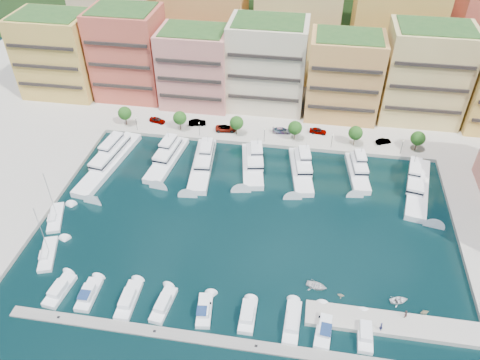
{
  "coord_description": "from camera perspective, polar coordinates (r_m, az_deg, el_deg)",
  "views": [
    {
      "loc": [
        10.41,
        -74.43,
        72.4
      ],
      "look_at": [
        -2.82,
        7.38,
        6.0
      ],
      "focal_mm": 35.0,
      "sensor_mm": 36.0,
      "label": 1
    }
  ],
  "objects": [
    {
      "name": "backblock_1",
      "position": [
        162.69,
        -4.18,
        18.32
      ],
      "size": [
        26.0,
        18.0,
        30.0
      ],
      "primitive_type": "cube",
      "color": "tan",
      "rests_on": "north_quay"
    },
    {
      "name": "tree_3",
      "position": [
        127.41,
        6.74,
        6.34
      ],
      "size": [
        3.8,
        3.8,
        5.65
      ],
      "color": "#473323",
      "rests_on": "north_quay"
    },
    {
      "name": "cruiser_8",
      "position": [
        88.57,
        14.97,
        -17.55
      ],
      "size": [
        2.73,
        8.02,
        2.55
      ],
      "color": "white",
      "rests_on": "ground"
    },
    {
      "name": "cruiser_5",
      "position": [
        87.71,
        0.94,
        -16.31
      ],
      "size": [
        2.75,
        7.06,
        2.55
      ],
      "color": "white",
      "rests_on": "ground"
    },
    {
      "name": "person_1",
      "position": [
        91.26,
        19.49,
        -15.15
      ],
      "size": [
        1.06,
        1.05,
        1.73
      ],
      "primitive_type": "imported",
      "rotation": [
        0.0,
        0.0,
        3.88
      ],
      "color": "#4A2F2C",
      "rests_on": "finger_pier"
    },
    {
      "name": "south_pontoon",
      "position": [
        86.0,
        -4.33,
        -18.82
      ],
      "size": [
        72.0,
        2.2,
        0.35
      ],
      "primitive_type": "cube",
      "color": "gray",
      "rests_on": "ground"
    },
    {
      "name": "cruiser_2",
      "position": [
        92.16,
        -13.43,
        -14.07
      ],
      "size": [
        2.92,
        8.78,
        2.55
      ],
      "color": "white",
      "rests_on": "ground"
    },
    {
      "name": "tree_5",
      "position": [
        130.78,
        20.88,
        4.77
      ],
      "size": [
        3.8,
        3.8,
        5.65
      ],
      "color": "#473323",
      "rests_on": "north_quay"
    },
    {
      "name": "car_3",
      "position": [
        131.56,
        5.09,
        6.05
      ],
      "size": [
        5.3,
        2.63,
        1.48
      ],
      "primitive_type": "imported",
      "rotation": [
        0.0,
        0.0,
        1.68
      ],
      "color": "gray",
      "rests_on": "north_quay"
    },
    {
      "name": "person_0",
      "position": [
        88.28,
        16.82,
        -16.72
      ],
      "size": [
        0.67,
        0.82,
        1.95
      ],
      "primitive_type": "imported",
      "rotation": [
        0.0,
        0.0,
        1.91
      ],
      "color": "#282B51",
      "rests_on": "finger_pier"
    },
    {
      "name": "cruiser_0",
      "position": [
        97.36,
        -21.15,
        -12.48
      ],
      "size": [
        3.69,
        8.1,
        2.55
      ],
      "color": "white",
      "rests_on": "ground"
    },
    {
      "name": "tender_3",
      "position": [
        94.56,
        21.59,
        -14.74
      ],
      "size": [
        2.16,
        2.02,
        0.92
      ],
      "primitive_type": "imported",
      "rotation": [
        0.0,
        0.0,
        1.93
      ],
      "color": "beige",
      "rests_on": "ground"
    },
    {
      "name": "sailboat_1",
      "position": [
        112.83,
        -21.56,
        -4.34
      ],
      "size": [
        5.8,
        9.81,
        13.2
      ],
      "color": "white",
      "rests_on": "ground"
    },
    {
      "name": "finger_pier",
      "position": [
        91.52,
        18.42,
        -16.57
      ],
      "size": [
        32.0,
        5.0,
        2.0
      ],
      "primitive_type": "cube",
      "color": "#9E998E",
      "rests_on": "ground"
    },
    {
      "name": "yacht_6",
      "position": [
        120.38,
        20.83,
        -0.52
      ],
      "size": [
        8.68,
        23.59,
        7.3
      ],
      "color": "white",
      "rests_on": "ground"
    },
    {
      "name": "cruiser_7",
      "position": [
        87.7,
        10.23,
        -17.25
      ],
      "size": [
        3.6,
        9.13,
        2.66
      ],
      "color": "white",
      "rests_on": "ground"
    },
    {
      "name": "tree_0",
      "position": [
        137.0,
        -13.87,
        7.91
      ],
      "size": [
        3.8,
        3.8,
        5.65
      ],
      "color": "#473323",
      "rests_on": "north_quay"
    },
    {
      "name": "backblock_0",
      "position": [
        171.73,
        -14.53,
        18.37
      ],
      "size": [
        26.0,
        18.0,
        30.0
      ],
      "primitive_type": "cube",
      "color": "beige",
      "rests_on": "north_quay"
    },
    {
      "name": "sailboat_0",
      "position": [
        105.05,
        -22.37,
        -8.42
      ],
      "size": [
        5.63,
        9.83,
        13.2
      ],
      "color": "white",
      "rests_on": "ground"
    },
    {
      "name": "lamppost_4",
      "position": [
        128.52,
        19.18,
        4.07
      ],
      "size": [
        0.3,
        0.3,
        4.2
      ],
      "color": "black",
      "rests_on": "north_quay"
    },
    {
      "name": "car_4",
      "position": [
        132.57,
        9.48,
        5.95
      ],
      "size": [
        4.85,
        2.27,
        1.6
      ],
      "primitive_type": "imported",
      "rotation": [
        0.0,
        0.0,
        1.49
      ],
      "color": "gray",
      "rests_on": "north_quay"
    },
    {
      "name": "ground",
      "position": [
        104.36,
        0.89,
        -5.23
      ],
      "size": [
        400.0,
        400.0,
        0.0
      ],
      "primitive_type": "plane",
      "color": "black",
      "rests_on": "ground"
    },
    {
      "name": "cruiser_3",
      "position": [
        90.27,
        -9.33,
        -14.81
      ],
      "size": [
        3.42,
        8.23,
        2.55
      ],
      "color": "white",
      "rests_on": "ground"
    },
    {
      "name": "apartment_0",
      "position": [
        157.52,
        -21.33,
        14.08
      ],
      "size": [
        22.0,
        16.5,
        24.8
      ],
      "color": "gold",
      "rests_on": "north_quay"
    },
    {
      "name": "car_1",
      "position": [
        135.0,
        -5.24,
        7.0
      ],
      "size": [
        5.16,
        2.82,
        1.61
      ],
      "primitive_type": "imported",
      "rotation": [
        0.0,
        0.0,
        1.81
      ],
      "color": "gray",
      "rests_on": "north_quay"
    },
    {
      "name": "north_quay",
      "position": [
        154.81,
        4.34,
        10.7
      ],
      "size": [
        220.0,
        64.0,
        2.0
      ],
      "primitive_type": "cube",
      "color": "#9E998E",
      "rests_on": "ground"
    },
    {
      "name": "tender_2",
      "position": [
        94.77,
        18.81,
        -13.73
      ],
      "size": [
        4.08,
        3.45,
        0.72
      ],
      "primitive_type": "imported",
      "rotation": [
        0.0,
        0.0,
        1.89
      ],
      "color": "silver",
      "rests_on": "ground"
    },
    {
      "name": "apartment_4",
      "position": [
        138.29,
        12.53,
        12.25
      ],
      "size": [
        20.0,
        15.5,
        23.8
      ],
      "color": "tan",
      "rests_on": "north_quay"
    },
    {
      "name": "car_0",
      "position": [
        137.67,
        -10.05,
        7.21
      ],
      "size": [
        4.93,
        2.81,
        1.58
      ],
      "primitive_type": "imported",
      "rotation": [
        0.0,
        0.0,
        1.36
      ],
      "color": "gray",
      "rests_on": "north_quay"
    },
    {
      "name": "car_2",
      "position": [
        131.88,
        -1.72,
        6.32
      ],
      "size": [
        6.22,
        3.49,
        1.64
      ],
      "primitive_type": "imported",
      "rotation": [
        0.0,
        0.0,
        1.7
      ],
      "color": "gray",
      "rests_on": "north_quay"
    },
    {
      "name": "cruiser_6",
      "position": [
        87.46,
        6.37,
        -16.92
      ],
      "size": [
        3.0,
        9.17,
        2.55
      ],
      "color": "white",
      "rests_on": "ground"
    },
    {
      "name": "yacht_2",
      "position": [
        120.07,
        -4.53,
        2.2
      ],
      "size": [
        6.69,
        22.09,
        7.3
      ],
      "color": "white",
      "rests_on": "ground"
    },
    {
      "name": "apartment_3",
      "position": [
        139.89,
        3.35,
        13.88
      ],
      "size": [
        22.0,
        16.5,
        25.8
      ],
      "color": "beige",
      "rests_on": "north_quay"
    },
    {
      "name": "yacht_4",
      "position": [
        118.65,
        7.45,
        1.38
      ],
      "size": [
        7.46,
        19.17,
        7.3
      ],
      "color": "white",
      "rests_on": "ground"
    },
    {
      "name": "lamppost_2",
      "position": [
        126.37,
        3.0,
        5.78
      ],
      "size": [
        0.3,
        0.3,
        4.2
      ],
      "color": "black",
      "rests_on": "north_quay"
    },
    {
      "name": "lamppost_1",
      "position": [
        129.11,
        -5.0,
        6.46
      ],
      "size": [
        0.3,
        0.3,
        4.2
      ],
      "color": "black",
      "rests_on": "north_quay"
    },
    {
      "name": "yacht_5",
      "position": [
        120.65,
        14.14,
        1.18
      ],
      "size": [
        6.02,
        15.86,
        7.3
      ],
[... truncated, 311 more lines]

